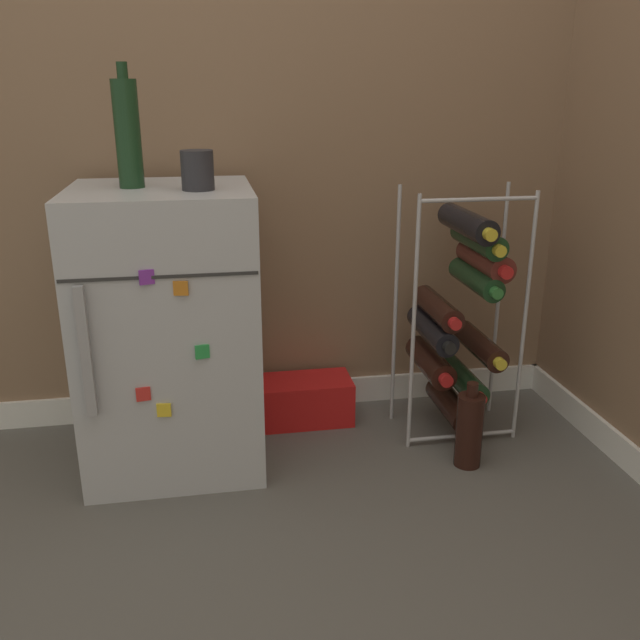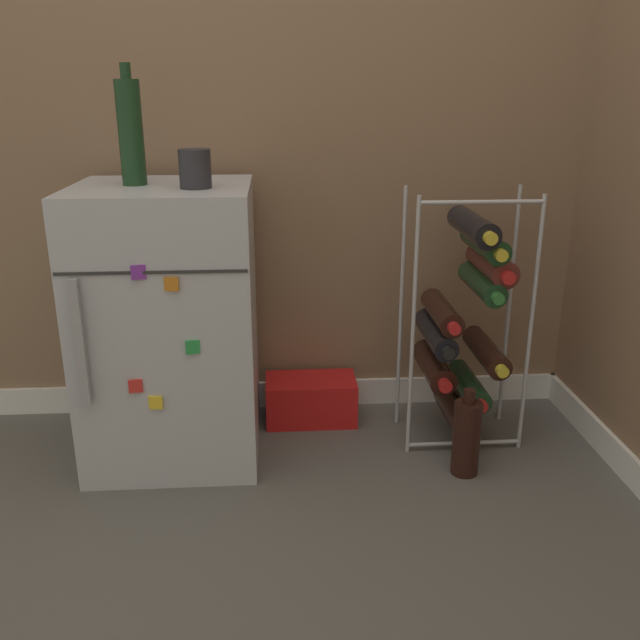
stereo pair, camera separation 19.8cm
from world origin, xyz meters
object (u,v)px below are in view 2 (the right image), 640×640
at_px(fridge_top_cup, 195,169).
at_px(loose_bottle_floor, 466,437).
at_px(fridge_top_bottle, 131,132).
at_px(mini_fridge, 171,325).
at_px(soda_box, 311,399).
at_px(wine_rack, 465,321).

height_order(fridge_top_cup, loose_bottle_floor, fridge_top_cup).
height_order(fridge_top_bottle, loose_bottle_floor, fridge_top_bottle).
relative_size(mini_fridge, fridge_top_bottle, 2.57).
bearing_deg(loose_bottle_floor, soda_box, 139.48).
distance_m(wine_rack, fridge_top_cup, 0.90).
bearing_deg(wine_rack, mini_fridge, -178.68).
bearing_deg(fridge_top_bottle, loose_bottle_floor, -13.40).
distance_m(wine_rack, fridge_top_bottle, 1.09).
xyz_separation_m(mini_fridge, fridge_top_bottle, (-0.07, 0.01, 0.54)).
xyz_separation_m(wine_rack, fridge_top_bottle, (-0.94, -0.01, 0.55)).
xyz_separation_m(mini_fridge, fridge_top_cup, (0.10, -0.06, 0.45)).
bearing_deg(fridge_top_bottle, wine_rack, 0.49).
bearing_deg(wine_rack, fridge_top_bottle, -179.51).
distance_m(mini_fridge, fridge_top_bottle, 0.54).
distance_m(fridge_top_cup, loose_bottle_floor, 1.04).
distance_m(wine_rack, soda_box, 0.57).
xyz_separation_m(soda_box, loose_bottle_floor, (0.42, -0.36, 0.04)).
relative_size(soda_box, fridge_top_bottle, 0.95).
distance_m(mini_fridge, loose_bottle_floor, 0.90).
xyz_separation_m(mini_fridge, loose_bottle_floor, (0.83, -0.20, -0.28)).
height_order(mini_fridge, loose_bottle_floor, mini_fridge).
distance_m(mini_fridge, fridge_top_cup, 0.46).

